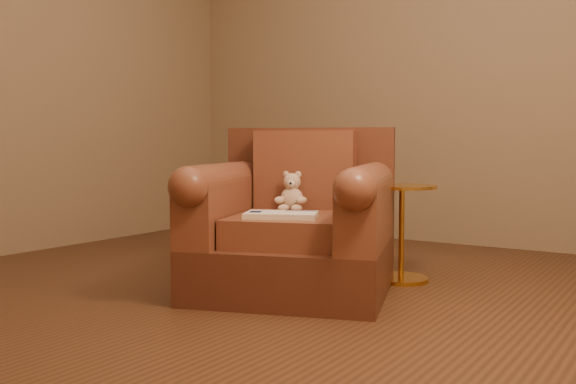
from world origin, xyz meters
The scene contains 5 objects.
floor centered at (0.00, 0.00, 0.00)m, with size 4.00×4.00×0.00m, color #50301B.
armchair centered at (0.20, 0.03, 0.33)m, with size 1.18×1.15×0.84m.
teddy_bear centered at (0.14, 0.09, 0.48)m, with size 0.16×0.18×0.21m.
guidebook centered at (0.26, -0.19, 0.42)m, with size 0.39×0.33×0.03m.
side_table centered at (0.56, 0.55, 0.28)m, with size 0.38×0.38×0.53m.
Camera 1 is at (1.95, -2.70, 0.75)m, focal length 40.00 mm.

